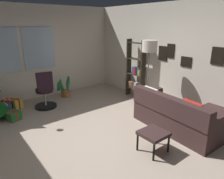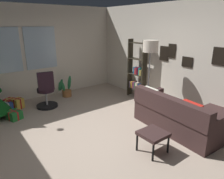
{
  "view_description": "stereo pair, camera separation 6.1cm",
  "coord_description": "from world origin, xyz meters",
  "px_view_note": "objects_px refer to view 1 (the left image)",
  "views": [
    {
      "loc": [
        -1.96,
        -2.9,
        2.18
      ],
      "look_at": [
        0.36,
        0.05,
        0.96
      ],
      "focal_mm": 33.07,
      "sensor_mm": 36.0,
      "label": 1
    },
    {
      "loc": [
        -1.92,
        -2.94,
        2.18
      ],
      "look_at": [
        0.36,
        0.05,
        0.96
      ],
      "focal_mm": 33.07,
      "sensor_mm": 36.0,
      "label": 2
    }
  ],
  "objects_px": {
    "gift_box_red": "(8,104)",
    "office_chair": "(45,94)",
    "footstool": "(153,135)",
    "potted_plant": "(64,89)",
    "couch": "(186,117)",
    "gift_box_gold": "(17,104)",
    "gift_box_blue": "(5,107)",
    "gift_box_green": "(13,116)",
    "bookshelf": "(136,73)",
    "floor_lamp": "(149,51)"
  },
  "relations": [
    {
      "from": "gift_box_blue",
      "to": "floor_lamp",
      "type": "distance_m",
      "value": 3.94
    },
    {
      "from": "gift_box_red",
      "to": "gift_box_green",
      "type": "bearing_deg",
      "value": -95.07
    },
    {
      "from": "gift_box_red",
      "to": "bookshelf",
      "type": "relative_size",
      "value": 0.19
    },
    {
      "from": "footstool",
      "to": "gift_box_blue",
      "type": "height_order",
      "value": "footstool"
    },
    {
      "from": "gift_box_red",
      "to": "bookshelf",
      "type": "distance_m",
      "value": 3.64
    },
    {
      "from": "potted_plant",
      "to": "gift_box_gold",
      "type": "bearing_deg",
      "value": -175.92
    },
    {
      "from": "gift_box_blue",
      "to": "bookshelf",
      "type": "xyz_separation_m",
      "value": [
        3.39,
        -1.31,
        0.65
      ]
    },
    {
      "from": "gift_box_green",
      "to": "gift_box_blue",
      "type": "bearing_deg",
      "value": 92.5
    },
    {
      "from": "couch",
      "to": "bookshelf",
      "type": "distance_m",
      "value": 2.26
    },
    {
      "from": "footstool",
      "to": "gift_box_red",
      "type": "relative_size",
      "value": 1.37
    },
    {
      "from": "gift_box_blue",
      "to": "potted_plant",
      "type": "bearing_deg",
      "value": 2.03
    },
    {
      "from": "footstool",
      "to": "office_chair",
      "type": "bearing_deg",
      "value": 103.49
    },
    {
      "from": "footstool",
      "to": "bookshelf",
      "type": "distance_m",
      "value": 2.87
    },
    {
      "from": "footstool",
      "to": "floor_lamp",
      "type": "bearing_deg",
      "value": 46.11
    },
    {
      "from": "gift_box_gold",
      "to": "gift_box_green",
      "type": "bearing_deg",
      "value": -110.79
    },
    {
      "from": "gift_box_red",
      "to": "potted_plant",
      "type": "height_order",
      "value": "potted_plant"
    },
    {
      "from": "gift_box_blue",
      "to": "floor_lamp",
      "type": "xyz_separation_m",
      "value": [
        2.96,
        -2.18,
        1.41
      ]
    },
    {
      "from": "gift_box_red",
      "to": "gift_box_blue",
      "type": "xyz_separation_m",
      "value": [
        -0.1,
        -0.12,
        -0.02
      ]
    },
    {
      "from": "floor_lamp",
      "to": "potted_plant",
      "type": "relative_size",
      "value": 2.82
    },
    {
      "from": "gift_box_gold",
      "to": "floor_lamp",
      "type": "relative_size",
      "value": 0.17
    },
    {
      "from": "gift_box_green",
      "to": "bookshelf",
      "type": "relative_size",
      "value": 0.21
    },
    {
      "from": "gift_box_red",
      "to": "office_chair",
      "type": "relative_size",
      "value": 0.32
    },
    {
      "from": "footstool",
      "to": "floor_lamp",
      "type": "height_order",
      "value": "floor_lamp"
    },
    {
      "from": "gift_box_gold",
      "to": "office_chair",
      "type": "height_order",
      "value": "office_chair"
    },
    {
      "from": "gift_box_red",
      "to": "gift_box_gold",
      "type": "distance_m",
      "value": 0.24
    },
    {
      "from": "floor_lamp",
      "to": "potted_plant",
      "type": "xyz_separation_m",
      "value": [
        -1.28,
        2.24,
        -1.29
      ]
    },
    {
      "from": "office_chair",
      "to": "potted_plant",
      "type": "distance_m",
      "value": 0.95
    },
    {
      "from": "gift_box_red",
      "to": "floor_lamp",
      "type": "xyz_separation_m",
      "value": [
        2.86,
        -2.3,
        1.39
      ]
    },
    {
      "from": "footstool",
      "to": "gift_box_green",
      "type": "distance_m",
      "value": 3.3
    },
    {
      "from": "couch",
      "to": "gift_box_gold",
      "type": "relative_size",
      "value": 6.47
    },
    {
      "from": "footstool",
      "to": "potted_plant",
      "type": "xyz_separation_m",
      "value": [
        0.04,
        3.6,
        -0.09
      ]
    },
    {
      "from": "couch",
      "to": "floor_lamp",
      "type": "distance_m",
      "value": 1.77
    },
    {
      "from": "couch",
      "to": "gift_box_red",
      "type": "distance_m",
      "value": 4.47
    },
    {
      "from": "gift_box_green",
      "to": "floor_lamp",
      "type": "bearing_deg",
      "value": -27.0
    },
    {
      "from": "gift_box_red",
      "to": "gift_box_blue",
      "type": "relative_size",
      "value": 0.98
    },
    {
      "from": "gift_box_blue",
      "to": "office_chair",
      "type": "distance_m",
      "value": 1.06
    },
    {
      "from": "gift_box_blue",
      "to": "potted_plant",
      "type": "distance_m",
      "value": 1.69
    },
    {
      "from": "gift_box_red",
      "to": "footstool",
      "type": "bearing_deg",
      "value": -67.11
    },
    {
      "from": "gift_box_green",
      "to": "gift_box_gold",
      "type": "xyz_separation_m",
      "value": [
        0.24,
        0.64,
        0.03
      ]
    },
    {
      "from": "floor_lamp",
      "to": "couch",
      "type": "bearing_deg",
      "value": -97.67
    },
    {
      "from": "gift_box_gold",
      "to": "bookshelf",
      "type": "distance_m",
      "value": 3.42
    },
    {
      "from": "gift_box_gold",
      "to": "gift_box_blue",
      "type": "height_order",
      "value": "gift_box_gold"
    },
    {
      "from": "footstool",
      "to": "gift_box_blue",
      "type": "bearing_deg",
      "value": 114.98
    },
    {
      "from": "gift_box_green",
      "to": "gift_box_red",
      "type": "bearing_deg",
      "value": 84.93
    },
    {
      "from": "gift_box_red",
      "to": "floor_lamp",
      "type": "bearing_deg",
      "value": -38.8
    },
    {
      "from": "footstool",
      "to": "gift_box_gold",
      "type": "bearing_deg",
      "value": 111.47
    },
    {
      "from": "gift_box_green",
      "to": "potted_plant",
      "type": "bearing_deg",
      "value": 24.07
    },
    {
      "from": "bookshelf",
      "to": "gift_box_green",
      "type": "bearing_deg",
      "value": 169.43
    },
    {
      "from": "gift_box_green",
      "to": "footstool",
      "type": "bearing_deg",
      "value": -60.48
    },
    {
      "from": "bookshelf",
      "to": "floor_lamp",
      "type": "relative_size",
      "value": 0.97
    }
  ]
}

